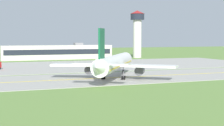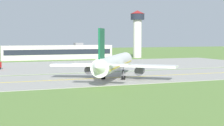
% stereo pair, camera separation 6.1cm
% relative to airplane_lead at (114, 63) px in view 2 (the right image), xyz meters
% --- Properties ---
extents(ground_plane, '(500.00, 500.00, 0.00)m').
position_rel_airplane_lead_xyz_m(ground_plane, '(-4.54, 2.48, -4.13)').
color(ground_plane, olive).
extents(taxiway_strip, '(240.00, 28.00, 0.10)m').
position_rel_airplane_lead_xyz_m(taxiway_strip, '(-4.54, 2.48, -4.08)').
color(taxiway_strip, '#9E9B93').
rests_on(taxiway_strip, ground).
extents(apron_pad, '(140.00, 52.00, 0.10)m').
position_rel_airplane_lead_xyz_m(apron_pad, '(5.46, 44.48, -4.08)').
color(apron_pad, '#9E9B93').
rests_on(apron_pad, ground).
extents(taxiway_centreline, '(220.00, 0.60, 0.01)m').
position_rel_airplane_lead_xyz_m(taxiway_centreline, '(-4.54, 2.48, -4.03)').
color(taxiway_centreline, yellow).
rests_on(taxiway_centreline, taxiway_strip).
extents(airplane_lead, '(29.35, 35.15, 12.70)m').
position_rel_airplane_lead_xyz_m(airplane_lead, '(0.00, 0.00, 0.00)').
color(airplane_lead, white).
rests_on(airplane_lead, ground).
extents(service_truck_baggage, '(3.95, 6.34, 2.65)m').
position_rel_airplane_lead_xyz_m(service_truck_baggage, '(6.70, 29.46, -2.60)').
color(service_truck_baggage, yellow).
rests_on(service_truck_baggage, ground).
extents(terminal_building, '(53.72, 10.66, 8.01)m').
position_rel_airplane_lead_xyz_m(terminal_building, '(4.13, 86.25, -0.71)').
color(terminal_building, beige).
rests_on(terminal_building, ground).
extents(control_tower, '(7.60, 7.60, 24.83)m').
position_rel_airplane_lead_xyz_m(control_tower, '(46.26, 83.49, 10.94)').
color(control_tower, silver).
rests_on(control_tower, ground).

